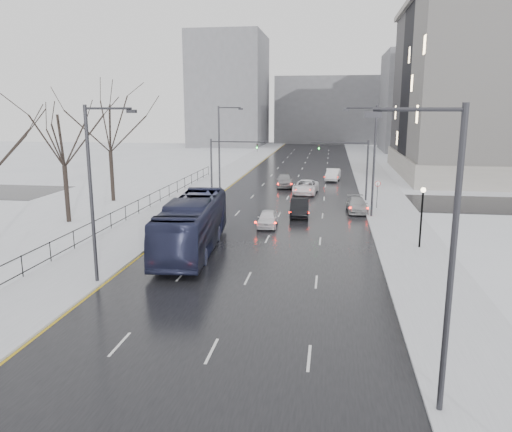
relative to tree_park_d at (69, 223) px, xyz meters
The scene contains 26 objects.
road 31.51m from the tree_park_d, 55.60° to the left, with size 16.00×150.00×0.04m, color black.
cross_road 22.65m from the tree_park_d, 38.19° to the left, with size 130.00×10.00×0.04m, color black.
sidewalk_left 27.01m from the tree_park_d, 74.32° to the left, with size 5.00×150.00×0.16m, color silver.
sidewalk_right 38.43m from the tree_park_d, 42.57° to the left, with size 5.00×150.00×0.16m, color silver.
park_strip 26.09m from the tree_park_d, 94.84° to the left, with size 14.00×150.00×0.12m, color white.
tree_park_d is the anchor object (origin of this frame).
tree_park_e 10.01m from the tree_park_d, 92.29° to the left, with size 9.45×9.45×13.50m, color black, non-canonical shape.
iron_fence 6.31m from the tree_park_d, 39.81° to the right, with size 0.06×70.00×1.30m.
streetlight_r_near 35.80m from the tree_park_d, 42.75° to the right, with size 2.95×0.25×10.00m.
streetlight_r_mid 27.24m from the tree_park_d, 13.01° to the left, with size 2.95×0.25×10.00m.
streetlight_l_near 17.90m from the tree_park_d, 55.47° to the right, with size 2.95×0.25×10.00m.
streetlight_l_far 21.17m from the tree_park_d, 61.85° to the left, with size 2.95×0.25×10.00m.
lamppost_r_mid 29.23m from the tree_park_d, ahead, with size 0.36×0.36×4.28m.
mast_signal_right 29.05m from the tree_park_d, 29.12° to the left, with size 6.10×0.33×6.50m.
mast_signal_left 17.96m from the tree_park_d, 53.20° to the left, with size 6.10×0.33×6.50m.
no_uturn_sign 28.88m from the tree_park_d, 20.32° to the left, with size 0.60×0.06×2.70m.
bldg_far_right 93.70m from the tree_park_d, 60.51° to the left, with size 24.00×20.00×22.00m, color slate.
bldg_far_left 92.17m from the tree_park_d, 92.64° to the left, with size 18.00×22.00×28.00m, color slate.
bldg_far_center 108.59m from the tree_park_d, 78.38° to the left, with size 30.00×18.00×18.00m, color slate.
bus 14.73m from the tree_park_d, 27.16° to the right, with size 3.09×13.21×3.68m, color #212441.
sedan_center_near 17.35m from the tree_park_d, ahead, with size 1.60×3.98×1.36m, color white.
sedan_right_near 20.51m from the tree_park_d, 16.26° to the left, with size 1.67×4.78×1.58m, color black.
sedan_right_cross 26.62m from the tree_park_d, 42.52° to the left, with size 2.58×5.61×1.56m, color white.
sedan_right_far 26.38m from the tree_park_d, 18.57° to the left, with size 1.88×4.63×1.34m, color #A1A3A5.
sedan_center_far 27.97m from the tree_park_d, 53.28° to the left, with size 1.97×4.91×1.67m, color gray.
sedan_right_distant 37.00m from the tree_park_d, 52.09° to the left, with size 1.66×4.77×1.57m, color white.
Camera 1 is at (4.62, -5.39, 9.87)m, focal length 35.00 mm.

